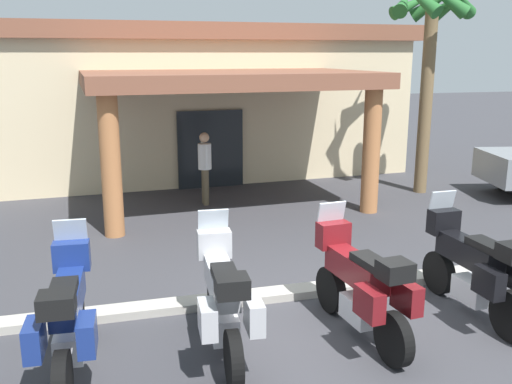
{
  "coord_description": "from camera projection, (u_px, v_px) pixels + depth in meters",
  "views": [
    {
      "loc": [
        -2.91,
        -6.58,
        3.6
      ],
      "look_at": [
        -0.28,
        2.88,
        1.2
      ],
      "focal_mm": 40.11,
      "sensor_mm": 36.0,
      "label": 1
    }
  ],
  "objects": [
    {
      "name": "motorcycle_maroon",
      "position": [
        362.0,
        286.0,
        7.29
      ],
      "size": [
        0.74,
        2.21,
        1.61
      ],
      "rotation": [
        0.0,
        0.0,
        1.67
      ],
      "color": "black",
      "rests_on": "ground_plane"
    },
    {
      "name": "motorcycle_silver",
      "position": [
        223.0,
        300.0,
        6.88
      ],
      "size": [
        0.73,
        2.21,
        1.61
      ],
      "rotation": [
        0.0,
        0.0,
        1.5
      ],
      "color": "black",
      "rests_on": "ground_plane"
    },
    {
      "name": "motel_building",
      "position": [
        188.0,
        98.0,
        17.91
      ],
      "size": [
        13.04,
        10.69,
        4.38
      ],
      "rotation": [
        0.0,
        0.0,
        0.04
      ],
      "color": "beige",
      "rests_on": "ground_plane"
    },
    {
      "name": "motorcycle_blue",
      "position": [
        68.0,
        317.0,
        6.44
      ],
      "size": [
        0.73,
        2.21,
        1.61
      ],
      "rotation": [
        0.0,
        0.0,
        1.51
      ],
      "color": "black",
      "rests_on": "ground_plane"
    },
    {
      "name": "pedestrian",
      "position": [
        205.0,
        163.0,
        13.73
      ],
      "size": [
        0.32,
        0.53,
        1.75
      ],
      "rotation": [
        0.0,
        0.0,
        0.02
      ],
      "color": "brown",
      "rests_on": "ground_plane"
    },
    {
      "name": "ground_plane",
      "position": [
        333.0,
        325.0,
        7.77
      ],
      "size": [
        80.0,
        80.0,
        0.0
      ],
      "primitive_type": "plane",
      "color": "#38383D"
    },
    {
      "name": "motorcycle_black",
      "position": [
        475.0,
        268.0,
        7.9
      ],
      "size": [
        0.71,
        2.21,
        1.61
      ],
      "rotation": [
        0.0,
        0.0,
        1.6
      ],
      "color": "black",
      "rests_on": "ground_plane"
    },
    {
      "name": "palm_tree_near_portico",
      "position": [
        431.0,
        30.0,
        14.23
      ],
      "size": [
        2.22,
        2.24,
        5.47
      ],
      "color": "brown",
      "rests_on": "ground_plane"
    },
    {
      "name": "curb_strip",
      "position": [
        263.0,
        296.0,
        8.55
      ],
      "size": [
        9.16,
        0.36,
        0.12
      ],
      "primitive_type": "cube",
      "color": "#ADA89E",
      "rests_on": "ground_plane"
    }
  ]
}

